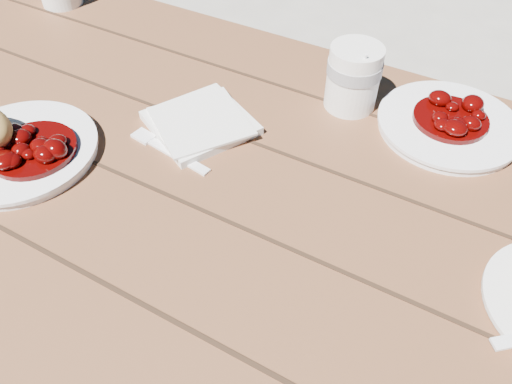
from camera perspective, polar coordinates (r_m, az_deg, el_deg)
The scene contains 8 objects.
picnic_table at distance 0.84m, azimuth 2.47°, elevation -7.86°, with size 2.00×1.55×0.75m.
main_plate at distance 0.85m, azimuth -25.40°, elevation 4.18°, with size 0.23×0.23×0.02m, color white.
goulash_stew at distance 0.82m, azimuth -24.43°, elevation 5.24°, with size 0.13×0.13×0.04m, color #400302, non-canonical shape.
coffee_cup at distance 0.86m, azimuth 11.04°, elevation 12.71°, with size 0.09×0.09×0.11m, color white.
napkin_stack at distance 0.83m, azimuth -6.38°, elevation 7.87°, with size 0.15×0.15×0.01m, color white.
fork_table at distance 0.78m, azimuth -8.99°, elevation 4.14°, with size 0.03×0.16×0.01m, color white, non-canonical shape.
second_plate at distance 0.88m, azimuth 21.10°, elevation 7.11°, with size 0.22×0.22×0.02m, color white.
second_stew at distance 0.86m, azimuth 21.61°, elevation 8.59°, with size 0.12×0.12×0.04m, color #400302, non-canonical shape.
Camera 1 is at (0.21, -0.44, 1.27)m, focal length 35.00 mm.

